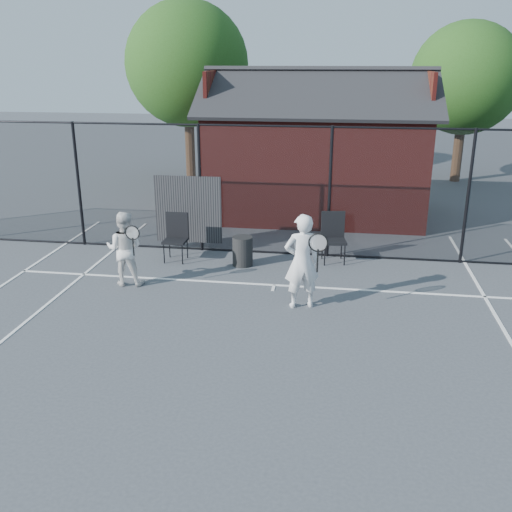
# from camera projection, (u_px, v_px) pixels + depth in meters

# --- Properties ---
(ground) EXTENTS (80.00, 80.00, 0.00)m
(ground) POSITION_uv_depth(u_px,v_px,m) (251.00, 357.00, 8.82)
(ground) COLOR #42474B
(ground) RESTS_ON ground
(court_lines) EXTENTS (11.02, 18.00, 0.01)m
(court_lines) POSITION_uv_depth(u_px,v_px,m) (236.00, 405.00, 7.58)
(court_lines) COLOR white
(court_lines) RESTS_ON ground
(fence) EXTENTS (22.04, 3.00, 3.00)m
(fence) POSITION_uv_depth(u_px,v_px,m) (272.00, 194.00, 13.06)
(fence) COLOR black
(fence) RESTS_ON ground
(clubhouse) EXTENTS (6.50, 4.36, 4.19)m
(clubhouse) POSITION_uv_depth(u_px,v_px,m) (316.00, 159.00, 16.63)
(clubhouse) COLOR maroon
(clubhouse) RESTS_ON ground
(tree_left) EXTENTS (4.48, 4.48, 6.44)m
(tree_left) POSITION_uv_depth(u_px,v_px,m) (187.00, 64.00, 20.70)
(tree_left) COLOR #351F15
(tree_left) RESTS_ON ground
(tree_right) EXTENTS (3.97, 3.97, 5.70)m
(tree_right) POSITION_uv_depth(u_px,v_px,m) (466.00, 79.00, 20.38)
(tree_right) COLOR #351F15
(tree_right) RESTS_ON ground
(player_front) EXTENTS (0.84, 0.67, 1.78)m
(player_front) POSITION_uv_depth(u_px,v_px,m) (302.00, 261.00, 10.34)
(player_front) COLOR white
(player_front) RESTS_ON ground
(player_back) EXTENTS (0.85, 0.64, 1.52)m
(player_back) POSITION_uv_depth(u_px,v_px,m) (125.00, 248.00, 11.45)
(player_back) COLOR white
(player_back) RESTS_ON ground
(chair_left) EXTENTS (0.51, 0.53, 1.06)m
(chair_left) POSITION_uv_depth(u_px,v_px,m) (175.00, 239.00, 12.87)
(chair_left) COLOR black
(chair_left) RESTS_ON ground
(chair_right) EXTENTS (0.62, 0.63, 1.11)m
(chair_right) POSITION_uv_depth(u_px,v_px,m) (334.00, 239.00, 12.77)
(chair_right) COLOR black
(chair_right) RESTS_ON ground
(waste_bin) EXTENTS (0.48, 0.48, 0.66)m
(waste_bin) POSITION_uv_depth(u_px,v_px,m) (243.00, 251.00, 12.66)
(waste_bin) COLOR black
(waste_bin) RESTS_ON ground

